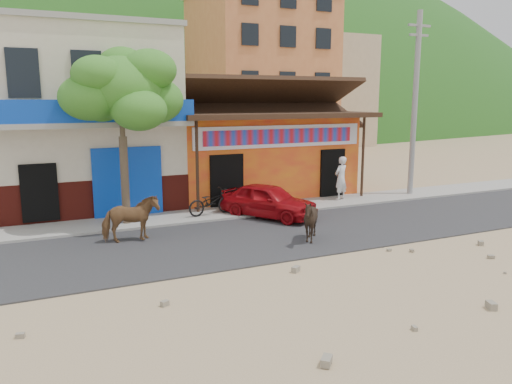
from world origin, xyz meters
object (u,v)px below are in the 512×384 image
at_px(cow_tan, 131,219).
at_px(scooter, 211,202).
at_px(red_car, 268,200).
at_px(cow_dark, 310,220).
at_px(utility_pole, 415,105).
at_px(pedestrian, 341,178).
at_px(tree, 123,136).

height_order(cow_tan, scooter, cow_tan).
bearing_deg(red_car, cow_dark, -126.07).
xyz_separation_m(utility_pole, red_car, (-7.80, -1.20, -3.45)).
bearing_deg(pedestrian, utility_pole, 158.94).
relative_size(utility_pole, red_car, 2.16).
distance_m(utility_pole, red_car, 8.62).
bearing_deg(tree, red_car, -11.32).
relative_size(tree, scooter, 3.25).
xyz_separation_m(cow_tan, cow_dark, (5.02, -2.28, -0.05)).
distance_m(red_car, pedestrian, 4.33).
xyz_separation_m(cow_dark, pedestrian, (4.34, 4.76, 0.34)).
distance_m(red_car, scooter, 2.13).
height_order(utility_pole, pedestrian, utility_pole).
bearing_deg(cow_tan, tree, -5.25).
height_order(cow_dark, scooter, cow_dark).
distance_m(utility_pole, cow_dark, 9.88).
bearing_deg(cow_tan, red_car, -76.18).
xyz_separation_m(utility_pole, cow_tan, (-13.05, -2.35, -3.36)).
bearing_deg(scooter, cow_dark, -168.60).
relative_size(cow_tan, scooter, 0.92).
height_order(tree, scooter, tree).
bearing_deg(scooter, red_car, -126.28).
xyz_separation_m(tree, scooter, (3.10, -0.04, -2.51)).
height_order(cow_tan, pedestrian, pedestrian).
distance_m(tree, scooter, 3.99).
bearing_deg(utility_pole, scooter, -178.59).
relative_size(red_car, scooter, 2.01).
distance_m(cow_tan, cow_dark, 5.51).
height_order(utility_pole, scooter, utility_pole).
bearing_deg(tree, cow_tan, -96.76).
height_order(utility_pole, cow_tan, utility_pole).
bearing_deg(pedestrian, cow_tan, -4.10).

